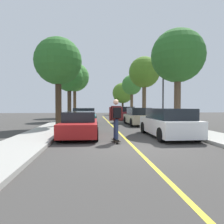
{
  "coord_description": "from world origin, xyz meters",
  "views": [
    {
      "loc": [
        -1.56,
        -7.64,
        1.56
      ],
      "look_at": [
        -0.17,
        6.87,
        1.14
      ],
      "focal_mm": 32.75,
      "sensor_mm": 36.0,
      "label": 1
    }
  ],
  "objects_px": {
    "street_tree_right_near": "(144,73)",
    "street_tree_right_far": "(132,85)",
    "skateboard": "(116,140)",
    "parked_car_left_near": "(85,116)",
    "street_tree_left_near": "(69,78)",
    "parked_car_left_nearest": "(80,124)",
    "street_tree_left_far": "(75,77)",
    "street_tree_left_nearest": "(58,62)",
    "skateboarder": "(116,117)",
    "street_tree_right_nearest": "(178,56)",
    "parked_car_right_far": "(125,113)",
    "streetlamp": "(163,79)",
    "street_tree_right_farthest": "(123,93)",
    "parked_car_right_near": "(138,117)",
    "parked_car_right_nearest": "(168,123)"
  },
  "relations": [
    {
      "from": "skateboarder",
      "to": "street_tree_left_nearest",
      "type": "bearing_deg",
      "value": 118.43
    },
    {
      "from": "parked_car_left_near",
      "to": "skateboarder",
      "type": "xyz_separation_m",
      "value": [
        1.64,
        -8.65,
        0.4
      ]
    },
    {
      "from": "parked_car_right_near",
      "to": "street_tree_left_far",
      "type": "xyz_separation_m",
      "value": [
        -6.19,
        11.81,
        4.82
      ]
    },
    {
      "from": "parked_car_right_nearest",
      "to": "parked_car_left_nearest",
      "type": "bearing_deg",
      "value": 171.3
    },
    {
      "from": "parked_car_left_nearest",
      "to": "parked_car_left_near",
      "type": "height_order",
      "value": "parked_car_left_near"
    },
    {
      "from": "skateboarder",
      "to": "skateboard",
      "type": "bearing_deg",
      "value": 96.55
    },
    {
      "from": "street_tree_left_near",
      "to": "parked_car_right_near",
      "type": "bearing_deg",
      "value": -40.5
    },
    {
      "from": "street_tree_right_near",
      "to": "skateboard",
      "type": "xyz_separation_m",
      "value": [
        -4.55,
        -12.93,
        -5.06
      ]
    },
    {
      "from": "street_tree_left_far",
      "to": "street_tree_right_near",
      "type": "height_order",
      "value": "street_tree_left_far"
    },
    {
      "from": "street_tree_right_far",
      "to": "street_tree_right_farthest",
      "type": "height_order",
      "value": "street_tree_right_far"
    },
    {
      "from": "street_tree_left_near",
      "to": "skateboarder",
      "type": "relative_size",
      "value": 3.39
    },
    {
      "from": "parked_car_right_near",
      "to": "street_tree_right_far",
      "type": "relative_size",
      "value": 0.72
    },
    {
      "from": "street_tree_left_nearest",
      "to": "street_tree_right_nearest",
      "type": "distance_m",
      "value": 8.22
    },
    {
      "from": "street_tree_left_nearest",
      "to": "skateboarder",
      "type": "height_order",
      "value": "street_tree_left_nearest"
    },
    {
      "from": "street_tree_right_near",
      "to": "skateboarder",
      "type": "bearing_deg",
      "value": -109.34
    },
    {
      "from": "street_tree_right_farthest",
      "to": "streetlamp",
      "type": "bearing_deg",
      "value": -90.08
    },
    {
      "from": "parked_car_right_nearest",
      "to": "street_tree_right_far",
      "type": "bearing_deg",
      "value": 84.53
    },
    {
      "from": "parked_car_left_near",
      "to": "parked_car_right_near",
      "type": "relative_size",
      "value": 1.09
    },
    {
      "from": "street_tree_right_farthest",
      "to": "skateboarder",
      "type": "relative_size",
      "value": 3.27
    },
    {
      "from": "parked_car_right_far",
      "to": "street_tree_left_far",
      "type": "bearing_deg",
      "value": 139.6
    },
    {
      "from": "parked_car_left_near",
      "to": "parked_car_right_near",
      "type": "xyz_separation_m",
      "value": [
        4.41,
        -0.63,
        -0.01
      ]
    },
    {
      "from": "parked_car_left_nearest",
      "to": "street_tree_right_far",
      "type": "height_order",
      "value": "street_tree_right_far"
    },
    {
      "from": "street_tree_right_farthest",
      "to": "parked_car_right_nearest",
      "type": "bearing_deg",
      "value": -93.74
    },
    {
      "from": "street_tree_right_near",
      "to": "parked_car_left_nearest",
      "type": "bearing_deg",
      "value": -119.48
    },
    {
      "from": "parked_car_right_nearest",
      "to": "parked_car_right_far",
      "type": "xyz_separation_m",
      "value": [
        0.0,
        13.23,
        -0.0
      ]
    },
    {
      "from": "street_tree_right_nearest",
      "to": "street_tree_right_near",
      "type": "distance_m",
      "value": 8.65
    },
    {
      "from": "parked_car_left_near",
      "to": "skateboard",
      "type": "xyz_separation_m",
      "value": [
        1.64,
        -8.62,
        -0.6
      ]
    },
    {
      "from": "street_tree_right_farthest",
      "to": "street_tree_right_far",
      "type": "bearing_deg",
      "value": -90.0
    },
    {
      "from": "street_tree_right_far",
      "to": "skateboarder",
      "type": "height_order",
      "value": "street_tree_right_far"
    },
    {
      "from": "streetlamp",
      "to": "skateboarder",
      "type": "distance_m",
      "value": 8.68
    },
    {
      "from": "parked_car_right_near",
      "to": "skateboarder",
      "type": "xyz_separation_m",
      "value": [
        -2.77,
        -8.02,
        0.41
      ]
    },
    {
      "from": "streetlamp",
      "to": "skateboard",
      "type": "xyz_separation_m",
      "value": [
        -4.52,
        -6.93,
        -3.56
      ]
    },
    {
      "from": "parked_car_left_near",
      "to": "street_tree_left_far",
      "type": "xyz_separation_m",
      "value": [
        -1.78,
        11.19,
        4.81
      ]
    },
    {
      "from": "street_tree_left_far",
      "to": "street_tree_right_nearest",
      "type": "relative_size",
      "value": 1.15
    },
    {
      "from": "parked_car_right_far",
      "to": "street_tree_right_near",
      "type": "bearing_deg",
      "value": -42.03
    },
    {
      "from": "street_tree_right_near",
      "to": "street_tree_right_far",
      "type": "bearing_deg",
      "value": 90.0
    },
    {
      "from": "streetlamp",
      "to": "skateboarder",
      "type": "relative_size",
      "value": 3.55
    },
    {
      "from": "street_tree_left_near",
      "to": "street_tree_right_farthest",
      "type": "distance_m",
      "value": 17.26
    },
    {
      "from": "street_tree_left_nearest",
      "to": "skateboard",
      "type": "distance_m",
      "value": 8.53
    },
    {
      "from": "street_tree_left_nearest",
      "to": "skateboarder",
      "type": "distance_m",
      "value": 8.05
    },
    {
      "from": "streetlamp",
      "to": "skateboard",
      "type": "relative_size",
      "value": 7.2
    },
    {
      "from": "parked_car_right_near",
      "to": "street_tree_right_nearest",
      "type": "bearing_deg",
      "value": -64.33
    },
    {
      "from": "parked_car_right_near",
      "to": "street_tree_right_far",
      "type": "bearing_deg",
      "value": 81.5
    },
    {
      "from": "street_tree_right_far",
      "to": "streetlamp",
      "type": "height_order",
      "value": "streetlamp"
    },
    {
      "from": "street_tree_left_nearest",
      "to": "street_tree_right_far",
      "type": "bearing_deg",
      "value": 59.66
    },
    {
      "from": "parked_car_left_near",
      "to": "street_tree_left_near",
      "type": "relative_size",
      "value": 0.78
    },
    {
      "from": "street_tree_right_far",
      "to": "street_tree_right_farthest",
      "type": "distance_m",
      "value": 8.68
    },
    {
      "from": "street_tree_left_far",
      "to": "street_tree_right_nearest",
      "type": "xyz_separation_m",
      "value": [
        7.97,
        -15.52,
        -0.7
      ]
    },
    {
      "from": "street_tree_right_farthest",
      "to": "street_tree_left_far",
      "type": "bearing_deg",
      "value": -132.28
    },
    {
      "from": "parked_car_left_nearest",
      "to": "street_tree_right_farthest",
      "type": "distance_m",
      "value": 27.5
    }
  ]
}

